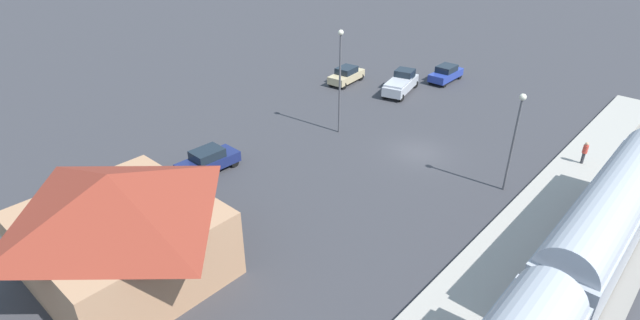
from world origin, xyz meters
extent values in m
plane|color=#38383D|center=(0.00, 0.00, 0.00)|extent=(200.00, 200.00, 0.00)
cube|color=gray|center=(-14.00, 0.00, 0.09)|extent=(4.80, 70.00, 0.18)
cube|color=#59544C|center=(-14.72, 0.00, 0.24)|extent=(0.10, 70.00, 0.12)
cube|color=#59544C|center=(-13.28, 0.00, 0.24)|extent=(0.10, 70.00, 0.12)
cube|color=#A8A399|center=(-10.00, 0.00, 0.15)|extent=(3.20, 46.00, 0.30)
cube|color=#ADB2BC|center=(-14.00, 4.29, 2.15)|extent=(2.90, 16.11, 3.70)
cube|color=red|center=(-12.54, 4.29, 1.85)|extent=(0.04, 14.82, 0.36)
cylinder|color=#ADB2BC|center=(-14.00, 4.29, 3.90)|extent=(2.75, 15.47, 2.76)
cube|color=tan|center=(4.00, 22.00, 1.93)|extent=(9.05, 8.27, 3.86)
pyramid|color=maroon|center=(4.00, 22.00, 4.98)|extent=(9.85, 9.07, 2.23)
cube|color=#4C3323|center=(4.00, 17.83, 1.05)|extent=(1.10, 0.08, 2.10)
cylinder|color=#333338|center=(-10.10, -6.09, 0.72)|extent=(0.22, 0.22, 0.85)
cylinder|color=#CC3F33|center=(-10.10, -6.09, 1.46)|extent=(0.36, 0.36, 0.62)
sphere|color=tan|center=(-10.10, -6.09, 1.89)|extent=(0.24, 0.24, 0.24)
cube|color=silver|center=(8.25, -9.81, 0.84)|extent=(3.20, 5.71, 0.92)
cube|color=#19232D|center=(8.49, -10.80, 1.72)|extent=(2.09, 2.09, 0.84)
cylinder|color=black|center=(9.60, -11.69, 0.38)|extent=(0.22, 0.76, 0.76)
cylinder|color=black|center=(7.93, -12.10, 0.38)|extent=(0.22, 0.76, 0.76)
cylinder|color=black|center=(8.56, -7.51, 0.38)|extent=(0.22, 0.76, 0.76)
cylinder|color=black|center=(6.89, -7.93, 0.38)|extent=(0.22, 0.76, 0.76)
cube|color=silver|center=(8.02, -8.89, 1.40)|extent=(2.52, 3.33, 0.20)
cube|color=navy|center=(9.71, 12.65, 0.72)|extent=(1.98, 4.56, 0.76)
cube|color=#19232D|center=(9.71, 12.65, 1.42)|extent=(1.69, 2.21, 0.64)
cylinder|color=black|center=(10.45, 10.92, 0.34)|extent=(0.22, 0.68, 0.68)
cylinder|color=black|center=(8.85, 10.97, 0.34)|extent=(0.22, 0.68, 0.68)
cylinder|color=black|center=(10.56, 14.32, 0.34)|extent=(0.22, 0.68, 0.68)
cylinder|color=black|center=(8.96, 14.37, 0.34)|extent=(0.22, 0.68, 0.68)
cube|color=#283D9E|center=(6.61, -15.95, 0.72)|extent=(1.92, 4.53, 0.76)
cube|color=#19232D|center=(6.61, -15.95, 1.42)|extent=(1.66, 2.19, 0.64)
cylinder|color=black|center=(7.44, -17.63, 0.34)|extent=(0.22, 0.68, 0.68)
cylinder|color=black|center=(5.84, -17.66, 0.34)|extent=(0.22, 0.68, 0.68)
cylinder|color=black|center=(7.38, -14.23, 0.34)|extent=(0.22, 0.68, 0.68)
cylinder|color=black|center=(5.78, -14.26, 0.34)|extent=(0.22, 0.68, 0.68)
cube|color=#C6B284|center=(14.15, -8.45, 0.72)|extent=(2.33, 4.68, 0.76)
cube|color=#19232D|center=(14.15, -8.45, 1.42)|extent=(1.85, 2.33, 0.64)
cylinder|color=black|center=(15.13, -10.05, 0.34)|extent=(0.22, 0.68, 0.68)
cylinder|color=black|center=(13.54, -10.23, 0.34)|extent=(0.22, 0.68, 0.68)
cylinder|color=black|center=(14.75, -6.67, 0.34)|extent=(0.22, 0.68, 0.68)
cylinder|color=black|center=(13.16, -6.85, 0.34)|extent=(0.22, 0.68, 0.68)
cylinder|color=#515156|center=(-7.20, 0.74, 3.26)|extent=(0.16, 0.16, 6.53)
sphere|color=#EAE5C6|center=(-7.20, 0.74, 6.71)|extent=(0.44, 0.44, 0.44)
cylinder|color=#515156|center=(6.97, 1.30, 4.10)|extent=(0.16, 0.16, 8.20)
sphere|color=#EAE5C6|center=(6.97, 1.30, 8.38)|extent=(0.44, 0.44, 0.44)
camera|label=1|loc=(-16.70, 29.94, 17.74)|focal=27.32mm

